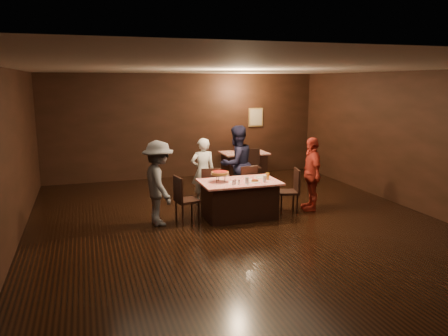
% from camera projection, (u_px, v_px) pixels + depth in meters
% --- Properties ---
extents(room, '(10.00, 10.04, 3.02)m').
position_uv_depth(room, '(246.00, 117.00, 7.88)').
color(room, black).
rests_on(room, ground).
extents(main_table, '(1.60, 1.00, 0.77)m').
position_uv_depth(main_table, '(239.00, 199.00, 8.99)').
color(main_table, red).
rests_on(main_table, ground).
extents(back_table, '(1.30, 0.90, 0.77)m').
position_uv_depth(back_table, '(244.00, 165.00, 12.60)').
color(back_table, '#AE1D0B').
rests_on(back_table, ground).
extents(chair_far_left, '(0.49, 0.49, 0.95)m').
position_uv_depth(chair_far_left, '(211.00, 188.00, 9.55)').
color(chair_far_left, black).
rests_on(chair_far_left, ground).
extents(chair_far_right, '(0.49, 0.49, 0.95)m').
position_uv_depth(chair_far_right, '(245.00, 185.00, 9.79)').
color(chair_far_right, black).
rests_on(chair_far_right, ground).
extents(chair_end_left, '(0.49, 0.49, 0.95)m').
position_uv_depth(chair_end_left, '(187.00, 199.00, 8.64)').
color(chair_end_left, black).
rests_on(chair_end_left, ground).
extents(chair_end_right, '(0.50, 0.50, 0.95)m').
position_uv_depth(chair_end_right, '(288.00, 191.00, 9.30)').
color(chair_end_right, black).
rests_on(chair_end_right, ground).
extents(chair_back_near, '(0.51, 0.51, 0.95)m').
position_uv_depth(chair_back_near, '(253.00, 167.00, 11.93)').
color(chair_back_near, black).
rests_on(chair_back_near, ground).
extents(chair_back_far, '(0.44, 0.44, 0.95)m').
position_uv_depth(chair_back_far, '(237.00, 159.00, 13.15)').
color(chair_back_far, black).
rests_on(chair_back_far, ground).
extents(diner_white_jacket, '(0.57, 0.39, 1.53)m').
position_uv_depth(diner_white_jacket, '(203.00, 171.00, 9.91)').
color(diner_white_jacket, silver).
rests_on(diner_white_jacket, ground).
extents(diner_navy_hoodie, '(1.04, 0.93, 1.79)m').
position_uv_depth(diner_navy_hoodie, '(237.00, 164.00, 10.11)').
color(diner_navy_hoodie, black).
rests_on(diner_navy_hoodie, ground).
extents(diner_grey_knit, '(0.74, 1.14, 1.66)m').
position_uv_depth(diner_grey_knit, '(159.00, 183.00, 8.47)').
color(diner_grey_knit, '#5C5C62').
rests_on(diner_grey_knit, ground).
extents(diner_red_shirt, '(0.59, 1.00, 1.60)m').
position_uv_depth(diner_red_shirt, '(311.00, 174.00, 9.46)').
color(diner_red_shirt, '#A82A1E').
rests_on(diner_red_shirt, ground).
extents(pizza_stand, '(0.38, 0.38, 0.22)m').
position_uv_depth(pizza_stand, '(220.00, 173.00, 8.81)').
color(pizza_stand, black).
rests_on(pizza_stand, main_table).
extents(plate_with_slice, '(0.25, 0.25, 0.06)m').
position_uv_depth(plate_with_slice, '(254.00, 181.00, 8.82)').
color(plate_with_slice, white).
rests_on(plate_with_slice, main_table).
extents(plate_empty, '(0.25, 0.25, 0.01)m').
position_uv_depth(plate_empty, '(261.00, 177.00, 9.22)').
color(plate_empty, white).
rests_on(plate_empty, main_table).
extents(glass_front_left, '(0.08, 0.08, 0.14)m').
position_uv_depth(glass_front_left, '(247.00, 181.00, 8.64)').
color(glass_front_left, silver).
rests_on(glass_front_left, main_table).
extents(glass_front_right, '(0.08, 0.08, 0.14)m').
position_uv_depth(glass_front_right, '(265.00, 179.00, 8.80)').
color(glass_front_right, silver).
rests_on(glass_front_right, main_table).
extents(glass_amber, '(0.08, 0.08, 0.14)m').
position_uv_depth(glass_amber, '(267.00, 176.00, 9.04)').
color(glass_amber, '#BF7F26').
rests_on(glass_amber, main_table).
extents(condiments, '(0.17, 0.10, 0.09)m').
position_uv_depth(condiments, '(236.00, 182.00, 8.59)').
color(condiments, silver).
rests_on(condiments, main_table).
extents(napkin_center, '(0.19, 0.19, 0.01)m').
position_uv_depth(napkin_center, '(253.00, 180.00, 9.01)').
color(napkin_center, white).
rests_on(napkin_center, main_table).
extents(napkin_left, '(0.21, 0.21, 0.01)m').
position_uv_depth(napkin_left, '(233.00, 182.00, 8.82)').
color(napkin_left, white).
rests_on(napkin_left, main_table).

